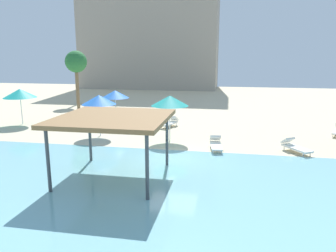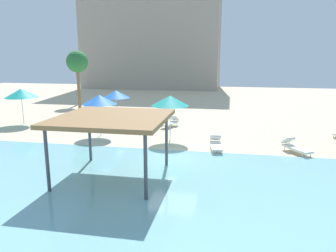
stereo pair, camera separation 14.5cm
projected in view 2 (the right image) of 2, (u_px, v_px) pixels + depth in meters
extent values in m
plane|color=beige|center=(172.00, 159.00, 16.85)|extent=(80.00, 80.00, 0.00)
cube|color=#7AB7C1|center=(147.00, 203.00, 11.81)|extent=(44.00, 13.50, 0.04)
cylinder|color=#42474C|center=(90.00, 136.00, 16.30)|extent=(0.14, 0.14, 2.56)
cylinder|color=#42474C|center=(166.00, 140.00, 15.58)|extent=(0.14, 0.14, 2.56)
cylinder|color=#42474C|center=(47.00, 161.00, 12.55)|extent=(0.14, 0.14, 2.56)
cylinder|color=#42474C|center=(146.00, 167.00, 11.83)|extent=(0.14, 0.14, 2.56)
cube|color=olive|center=(112.00, 118.00, 13.77)|extent=(4.61, 4.61, 0.18)
cylinder|color=silver|center=(100.00, 120.00, 21.63)|extent=(0.06, 0.06, 2.10)
cone|color=blue|center=(99.00, 100.00, 21.34)|extent=(2.24, 2.24, 0.62)
cylinder|color=silver|center=(23.00, 111.00, 25.27)|extent=(0.06, 0.06, 2.06)
cone|color=teal|center=(21.00, 93.00, 24.98)|extent=(2.46, 2.46, 0.68)
cylinder|color=silver|center=(116.00, 111.00, 25.23)|extent=(0.06, 0.06, 2.04)
cone|color=blue|center=(116.00, 94.00, 24.96)|extent=(2.11, 2.11, 0.58)
cylinder|color=silver|center=(170.00, 123.00, 20.39)|extent=(0.06, 0.06, 2.19)
cone|color=teal|center=(170.00, 101.00, 20.09)|extent=(2.32, 2.32, 0.64)
cylinder|color=white|center=(310.00, 155.00, 17.26)|extent=(0.05, 0.05, 0.22)
cylinder|color=white|center=(303.00, 156.00, 17.09)|extent=(0.05, 0.05, 0.22)
cylinder|color=white|center=(291.00, 148.00, 18.57)|extent=(0.05, 0.05, 0.22)
cylinder|color=white|center=(284.00, 148.00, 18.39)|extent=(0.05, 0.05, 0.22)
cube|color=white|center=(297.00, 149.00, 17.79)|extent=(1.48, 1.84, 0.10)
cube|color=white|center=(288.00, 140.00, 18.41)|extent=(0.78, 0.75, 0.40)
cylinder|color=white|center=(334.00, 136.00, 21.19)|extent=(0.05, 0.05, 0.22)
cylinder|color=white|center=(221.00, 153.00, 17.62)|extent=(0.05, 0.05, 0.22)
cylinder|color=white|center=(213.00, 152.00, 17.66)|extent=(0.05, 0.05, 0.22)
cylinder|color=white|center=(219.00, 145.00, 19.03)|extent=(0.05, 0.05, 0.22)
cylinder|color=white|center=(211.00, 145.00, 19.06)|extent=(0.05, 0.05, 0.22)
cube|color=white|center=(216.00, 146.00, 18.31)|extent=(0.81, 1.86, 0.10)
cube|color=white|center=(215.00, 138.00, 18.97)|extent=(0.66, 0.58, 0.40)
cylinder|color=white|center=(167.00, 128.00, 23.57)|extent=(0.05, 0.05, 0.22)
cylinder|color=white|center=(162.00, 127.00, 23.80)|extent=(0.05, 0.05, 0.22)
cylinder|color=white|center=(177.00, 124.00, 24.79)|extent=(0.05, 0.05, 0.22)
cylinder|color=white|center=(171.00, 124.00, 25.02)|extent=(0.05, 0.05, 0.22)
cube|color=white|center=(169.00, 124.00, 24.26)|extent=(1.15, 1.90, 0.10)
cube|color=white|center=(174.00, 118.00, 24.83)|extent=(0.73, 0.67, 0.40)
cylinder|color=brown|center=(78.00, 84.00, 35.12)|extent=(0.28, 0.28, 4.38)
sphere|color=#286B33|center=(77.00, 60.00, 34.57)|extent=(1.90, 1.90, 1.90)
cylinder|color=brown|center=(79.00, 90.00, 29.24)|extent=(0.28, 0.28, 4.32)
sphere|color=#286B33|center=(77.00, 62.00, 28.70)|extent=(1.90, 1.90, 1.90)
cube|color=#9E9384|center=(153.00, 29.00, 52.44)|extent=(21.43, 9.49, 18.52)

